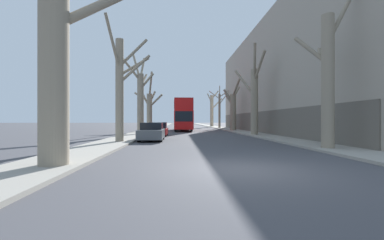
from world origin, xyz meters
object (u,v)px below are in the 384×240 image
at_px(street_tree_left_0, 56,53).
at_px(street_tree_right_2, 233,108).
at_px(street_tree_right_4, 212,109).
at_px(parked_car_0, 152,132).
at_px(street_tree_right_0, 328,76).
at_px(street_tree_right_3, 220,108).
at_px(street_tree_left_2, 140,97).
at_px(street_tree_right_1, 254,97).
at_px(street_tree_left_3, 149,108).
at_px(street_tree_left_1, 121,84).
at_px(double_decker_bus, 183,114).
at_px(parked_car_1, 158,129).

xyz_separation_m(street_tree_left_0, street_tree_right_2, (11.53, 27.53, -0.38)).
xyz_separation_m(street_tree_right_4, parked_car_0, (-9.76, -39.80, -3.42)).
bearing_deg(street_tree_right_0, street_tree_right_2, 89.90).
relative_size(street_tree_right_3, street_tree_right_4, 0.92).
distance_m(street_tree_left_2, street_tree_right_1, 11.62).
bearing_deg(street_tree_left_3, street_tree_right_0, -62.33).
distance_m(street_tree_right_0, street_tree_right_2, 23.12).
bearing_deg(street_tree_right_4, parked_car_0, -103.78).
xyz_separation_m(street_tree_left_3, street_tree_right_3, (11.53, 12.28, 0.65)).
bearing_deg(street_tree_left_2, street_tree_left_3, 89.33).
bearing_deg(street_tree_left_3, street_tree_left_1, -89.73).
distance_m(street_tree_left_3, double_decker_bus, 5.50).
relative_size(street_tree_left_2, parked_car_0, 2.21).
distance_m(street_tree_right_0, street_tree_right_1, 12.05).
height_order(street_tree_right_1, street_tree_right_4, street_tree_right_1).
height_order(street_tree_left_2, parked_car_1, street_tree_left_2).
relative_size(street_tree_right_1, street_tree_right_2, 1.23).
xyz_separation_m(street_tree_left_0, parked_car_1, (1.89, 16.71, -3.00)).
distance_m(street_tree_right_1, street_tree_right_2, 11.09).
relative_size(street_tree_right_0, street_tree_right_2, 1.23).
xyz_separation_m(street_tree_left_2, parked_car_1, (2.02, -2.00, -3.33)).
xyz_separation_m(street_tree_left_2, street_tree_right_0, (11.62, -14.30, -0.20)).
relative_size(street_tree_left_0, street_tree_left_2, 0.95).
relative_size(street_tree_left_0, street_tree_left_3, 1.09).
bearing_deg(parked_car_0, street_tree_left_2, 104.51).
distance_m(street_tree_left_2, parked_car_1, 4.37).
relative_size(street_tree_left_2, street_tree_right_2, 1.25).
bearing_deg(street_tree_right_1, street_tree_right_2, 88.65).
relative_size(street_tree_left_3, street_tree_right_3, 1.00).
xyz_separation_m(street_tree_left_0, street_tree_right_4, (11.64, 50.72, 0.43)).
bearing_deg(street_tree_left_3, street_tree_right_2, 5.55).
distance_m(street_tree_right_0, street_tree_right_4, 46.31).
height_order(street_tree_left_3, street_tree_right_3, street_tree_right_3).
bearing_deg(street_tree_right_4, street_tree_right_0, -90.19).
distance_m(street_tree_left_1, street_tree_right_4, 43.30).
bearing_deg(street_tree_left_2, double_decker_bus, 66.33).
xyz_separation_m(street_tree_right_4, parked_car_1, (-9.76, -34.01, -3.43)).
bearing_deg(double_decker_bus, street_tree_left_3, -147.06).
bearing_deg(parked_car_1, street_tree_right_4, 73.99).
distance_m(street_tree_left_0, parked_car_0, 11.48).
relative_size(street_tree_right_4, parked_car_1, 2.11).
xyz_separation_m(street_tree_left_0, street_tree_right_1, (11.27, 16.45, 0.14)).
height_order(street_tree_right_0, parked_car_1, street_tree_right_0).
bearing_deg(street_tree_left_2, street_tree_right_3, 59.81).
bearing_deg(street_tree_left_1, street_tree_right_2, 58.19).
bearing_deg(street_tree_left_1, parked_car_0, 46.09).
bearing_deg(street_tree_left_1, street_tree_right_4, 74.46).
bearing_deg(double_decker_bus, street_tree_right_4, 71.60).
xyz_separation_m(street_tree_left_2, street_tree_right_4, (11.78, 32.01, 0.11)).
relative_size(street_tree_left_2, street_tree_right_3, 1.14).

